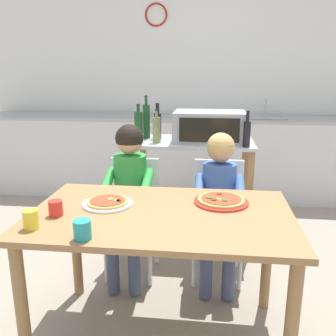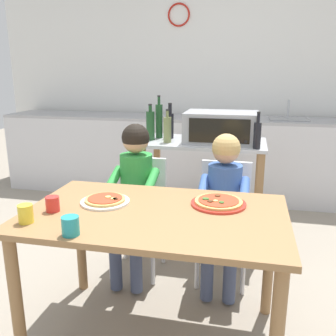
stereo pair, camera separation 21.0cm
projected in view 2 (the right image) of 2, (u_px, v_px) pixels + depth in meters
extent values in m
plane|color=gray|center=(189.00, 245.00, 3.10)|extent=(11.19, 11.19, 0.00)
cube|color=white|center=(215.00, 76.00, 4.39)|extent=(5.36, 0.12, 2.70)
torus|color=red|center=(179.00, 15.00, 4.24)|extent=(0.26, 0.02, 0.26)
cube|color=silver|center=(209.00, 158.00, 4.24)|extent=(4.82, 0.60, 0.88)
cube|color=#9E9EA3|center=(210.00, 119.00, 4.12)|extent=(4.82, 0.60, 0.03)
cube|color=gray|center=(289.00, 120.00, 3.94)|extent=(0.40, 0.33, 0.02)
cylinder|color=#B7BABF|center=(288.00, 109.00, 4.03)|extent=(0.02, 0.02, 0.20)
cube|color=#B7BABF|center=(204.00, 143.00, 2.94)|extent=(0.97, 0.55, 0.02)
cube|color=olive|center=(202.00, 208.00, 3.08)|extent=(0.89, 0.50, 0.02)
cube|color=olive|center=(143.00, 200.00, 2.93)|extent=(0.05, 0.05, 0.85)
cube|color=olive|center=(258.00, 209.00, 2.74)|extent=(0.05, 0.05, 0.85)
cube|color=olive|center=(157.00, 183.00, 3.37)|extent=(0.05, 0.05, 0.85)
cube|color=olive|center=(257.00, 190.00, 3.18)|extent=(0.05, 0.05, 0.85)
cube|color=#999BA0|center=(221.00, 127.00, 2.88)|extent=(0.56, 0.39, 0.24)
cube|color=black|center=(219.00, 131.00, 2.69)|extent=(0.45, 0.01, 0.18)
cylinder|color=black|center=(246.00, 142.00, 2.66)|extent=(0.02, 0.01, 0.02)
cylinder|color=#1E4723|center=(159.00, 121.00, 3.04)|extent=(0.06, 0.06, 0.28)
cylinder|color=#1E4723|center=(159.00, 101.00, 3.00)|extent=(0.02, 0.02, 0.06)
cylinder|color=black|center=(159.00, 96.00, 2.99)|extent=(0.03, 0.03, 0.01)
cylinder|color=#1E4723|center=(150.00, 126.00, 2.96)|extent=(0.07, 0.07, 0.23)
cylinder|color=#1E4723|center=(150.00, 108.00, 2.92)|extent=(0.03, 0.03, 0.05)
cylinder|color=black|center=(150.00, 105.00, 2.91)|extent=(0.03, 0.03, 0.01)
cylinder|color=black|center=(170.00, 126.00, 3.03)|extent=(0.06, 0.06, 0.21)
cylinder|color=black|center=(170.00, 109.00, 3.00)|extent=(0.03, 0.03, 0.07)
cylinder|color=black|center=(170.00, 104.00, 2.99)|extent=(0.03, 0.03, 0.01)
cylinder|color=black|center=(257.00, 136.00, 2.63)|extent=(0.05, 0.05, 0.19)
cylinder|color=black|center=(258.00, 118.00, 2.59)|extent=(0.02, 0.02, 0.07)
cylinder|color=black|center=(259.00, 113.00, 2.58)|extent=(0.02, 0.02, 0.01)
cylinder|color=olive|center=(167.00, 130.00, 2.86)|extent=(0.06, 0.06, 0.20)
cylinder|color=olive|center=(167.00, 114.00, 2.83)|extent=(0.02, 0.02, 0.05)
cylinder|color=black|center=(167.00, 110.00, 2.82)|extent=(0.02, 0.02, 0.01)
cube|color=olive|center=(155.00, 214.00, 1.86)|extent=(1.31, 0.81, 0.03)
cylinder|color=olive|center=(16.00, 303.00, 1.76)|extent=(0.06, 0.06, 0.71)
cylinder|color=olive|center=(81.00, 240.00, 2.41)|extent=(0.06, 0.06, 0.71)
cylinder|color=olive|center=(269.00, 260.00, 2.16)|extent=(0.06, 0.06, 0.71)
cube|color=silver|center=(137.00, 215.00, 2.59)|extent=(0.36, 0.36, 0.04)
cube|color=silver|center=(143.00, 183.00, 2.69)|extent=(0.34, 0.03, 0.38)
cylinder|color=silver|center=(153.00, 256.00, 2.47)|extent=(0.03, 0.03, 0.42)
cylinder|color=silver|center=(111.00, 251.00, 2.54)|extent=(0.03, 0.03, 0.42)
cylinder|color=silver|center=(163.00, 237.00, 2.76)|extent=(0.03, 0.03, 0.42)
cylinder|color=silver|center=(125.00, 233.00, 2.82)|extent=(0.03, 0.03, 0.42)
cube|color=silver|center=(223.00, 222.00, 2.48)|extent=(0.36, 0.36, 0.04)
cube|color=silver|center=(226.00, 188.00, 2.58)|extent=(0.34, 0.03, 0.38)
cylinder|color=silver|center=(244.00, 265.00, 2.36)|extent=(0.03, 0.03, 0.42)
cylinder|color=silver|center=(197.00, 259.00, 2.43)|extent=(0.03, 0.03, 0.42)
cylinder|color=silver|center=(245.00, 244.00, 2.65)|extent=(0.03, 0.03, 0.42)
cylinder|color=silver|center=(203.00, 240.00, 2.71)|extent=(0.03, 0.03, 0.42)
cube|color=#424C6B|center=(141.00, 218.00, 2.43)|extent=(0.10, 0.30, 0.10)
cylinder|color=#424C6B|center=(136.00, 260.00, 2.37)|extent=(0.08, 0.08, 0.44)
cube|color=#424C6B|center=(121.00, 216.00, 2.46)|extent=(0.10, 0.30, 0.10)
cylinder|color=#424C6B|center=(115.00, 258.00, 2.40)|extent=(0.08, 0.08, 0.44)
cylinder|color=green|center=(151.00, 183.00, 2.40)|extent=(0.06, 0.26, 0.15)
cylinder|color=green|center=(113.00, 180.00, 2.45)|extent=(0.06, 0.26, 0.15)
cylinder|color=green|center=(137.00, 183.00, 2.53)|extent=(0.22, 0.22, 0.40)
sphere|color=tan|center=(136.00, 140.00, 2.45)|extent=(0.18, 0.18, 0.18)
sphere|color=black|center=(136.00, 138.00, 2.45)|extent=(0.19, 0.19, 0.19)
cube|color=#424C6B|center=(233.00, 225.00, 2.32)|extent=(0.10, 0.30, 0.10)
cylinder|color=#424C6B|center=(230.00, 270.00, 2.26)|extent=(0.08, 0.08, 0.44)
cube|color=#424C6B|center=(211.00, 223.00, 2.35)|extent=(0.10, 0.30, 0.10)
cylinder|color=#424C6B|center=(207.00, 267.00, 2.29)|extent=(0.08, 0.08, 0.44)
cylinder|color=#3D60A8|center=(244.00, 192.00, 2.29)|extent=(0.06, 0.26, 0.15)
cylinder|color=#3D60A8|center=(203.00, 189.00, 2.35)|extent=(0.06, 0.26, 0.15)
cylinder|color=#3D60A8|center=(224.00, 191.00, 2.42)|extent=(0.22, 0.22, 0.35)
sphere|color=tan|center=(226.00, 150.00, 2.35)|extent=(0.17, 0.17, 0.17)
sphere|color=tan|center=(226.00, 148.00, 2.35)|extent=(0.18, 0.18, 0.18)
cylinder|color=white|center=(105.00, 202.00, 1.98)|extent=(0.26, 0.26, 0.01)
cylinder|color=tan|center=(105.00, 199.00, 1.98)|extent=(0.22, 0.22, 0.01)
cylinder|color=#B23D23|center=(105.00, 198.00, 1.98)|extent=(0.19, 0.19, 0.00)
cylinder|color=#DBC666|center=(114.00, 199.00, 1.96)|extent=(0.03, 0.03, 0.01)
cylinder|color=#DBC666|center=(108.00, 197.00, 1.98)|extent=(0.03, 0.03, 0.01)
cylinder|color=#563319|center=(115.00, 199.00, 1.95)|extent=(0.03, 0.03, 0.01)
cylinder|color=red|center=(218.00, 204.00, 1.95)|extent=(0.29, 0.29, 0.01)
cylinder|color=tan|center=(219.00, 202.00, 1.95)|extent=(0.25, 0.25, 0.01)
cylinder|color=#B23D23|center=(219.00, 200.00, 1.95)|extent=(0.21, 0.21, 0.00)
cylinder|color=#386628|center=(206.00, 199.00, 1.95)|extent=(0.04, 0.04, 0.01)
cylinder|color=#DBC666|center=(216.00, 201.00, 1.92)|extent=(0.02, 0.02, 0.01)
cylinder|color=#563319|center=(218.00, 196.00, 2.00)|extent=(0.03, 0.03, 0.01)
cylinder|color=#563319|center=(210.00, 201.00, 1.92)|extent=(0.03, 0.03, 0.01)
cylinder|color=#386628|center=(222.00, 202.00, 1.90)|extent=(0.03, 0.03, 0.01)
cylinder|color=yellow|center=(26.00, 214.00, 1.71)|extent=(0.07, 0.07, 0.09)
cylinder|color=red|center=(53.00, 204.00, 1.85)|extent=(0.07, 0.07, 0.08)
cylinder|color=teal|center=(70.00, 226.00, 1.59)|extent=(0.08, 0.08, 0.08)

